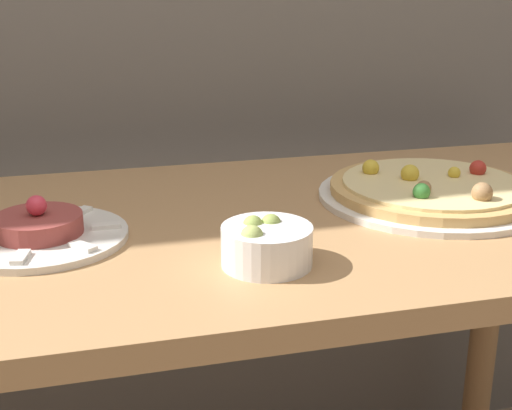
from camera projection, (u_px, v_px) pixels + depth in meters
The scene contains 4 objects.
dining_table at pixel (212, 289), 1.07m from camera, with size 1.44×0.65×0.75m.
pizza_plate at pixel (432, 190), 1.14m from camera, with size 0.36×0.36×0.05m.
tartare_plate at pixel (39, 231), 0.97m from camera, with size 0.24×0.24×0.06m.
small_bowl at pixel (266, 245), 0.88m from camera, with size 0.11×0.11×0.06m.
Camera 1 is at (-0.18, -0.64, 1.11)m, focal length 50.00 mm.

